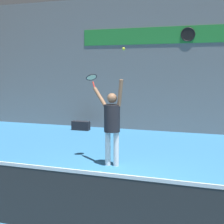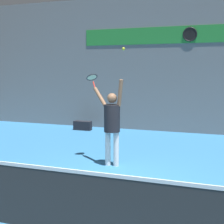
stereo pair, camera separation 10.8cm
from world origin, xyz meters
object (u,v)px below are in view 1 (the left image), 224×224
(scoreboard_clock, at_px, (188,34))
(equipment_bag, at_px, (81,126))
(tennis_player, at_px, (112,121))
(tennis_ball, at_px, (124,49))
(tennis_racket, at_px, (92,78))

(scoreboard_clock, relative_size, equipment_bag, 0.74)
(tennis_player, bearing_deg, scoreboard_clock, 73.94)
(tennis_ball, height_order, equipment_bag, tennis_ball)
(scoreboard_clock, xyz_separation_m, equipment_bag, (-3.83, -0.72, -3.35))
(tennis_racket, bearing_deg, tennis_ball, -27.96)
(tennis_racket, xyz_separation_m, equipment_bag, (-1.84, 3.45, -1.91))
(equipment_bag, bearing_deg, tennis_ball, -54.65)
(tennis_player, xyz_separation_m, equipment_bag, (-2.51, 3.87, -0.91))
(scoreboard_clock, xyz_separation_m, tennis_ball, (-1.01, -4.69, -0.77))
(tennis_racket, relative_size, tennis_ball, 5.47)
(scoreboard_clock, relative_size, tennis_racket, 1.33)
(tennis_player, relative_size, tennis_racket, 5.45)
(tennis_ball, bearing_deg, tennis_player, 162.47)
(equipment_bag, bearing_deg, tennis_racket, -61.95)
(tennis_player, bearing_deg, tennis_ball, -17.53)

